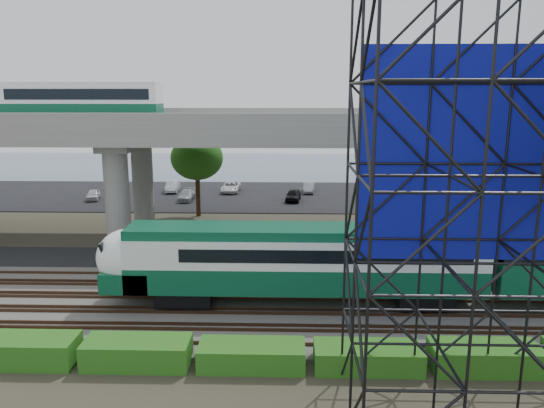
{
  "coord_description": "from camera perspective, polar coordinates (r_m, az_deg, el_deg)",
  "views": [
    {
      "loc": [
        2.48,
        -25.34,
        11.72
      ],
      "look_at": [
        1.58,
        6.0,
        5.04
      ],
      "focal_mm": 35.0,
      "sensor_mm": 36.0,
      "label": 1
    }
  ],
  "objects": [
    {
      "name": "trees",
      "position": [
        42.56,
        -8.06,
        3.6
      ],
      "size": [
        40.94,
        16.94,
        7.69
      ],
      "color": "#382314",
      "rests_on": "ground"
    },
    {
      "name": "harbor_water",
      "position": [
        82.21,
        -0.1,
        3.84
      ],
      "size": [
        140.0,
        40.0,
        0.03
      ],
      "primitive_type": "cube",
      "color": "#42566D",
      "rests_on": "ground"
    },
    {
      "name": "rail_tracks",
      "position": [
        29.74,
        -3.32,
        -10.61
      ],
      "size": [
        90.0,
        9.52,
        0.16
      ],
      "color": "#472D1E",
      "rests_on": "ballast_bed"
    },
    {
      "name": "commuter_train",
      "position": [
        28.9,
        7.72,
        -5.89
      ],
      "size": [
        29.3,
        3.06,
        4.3
      ],
      "color": "black",
      "rests_on": "rail_tracks"
    },
    {
      "name": "parked_cars",
      "position": [
        60.19,
        0.74,
        1.47
      ],
      "size": [
        38.36,
        9.69,
        1.3
      ],
      "color": "silver",
      "rests_on": "parking_lot"
    },
    {
      "name": "overpass",
      "position": [
        41.63,
        -3.15,
        7.18
      ],
      "size": [
        80.0,
        12.0,
        12.4
      ],
      "color": "#9E9B93",
      "rests_on": "ground"
    },
    {
      "name": "hedge_strip",
      "position": [
        23.86,
        -2.17,
        -15.86
      ],
      "size": [
        34.6,
        1.8,
        1.2
      ],
      "color": "#236316",
      "rests_on": "ground"
    },
    {
      "name": "scaffold_tower",
      "position": [
        19.14,
        22.59,
        -1.72
      ],
      "size": [
        9.36,
        6.36,
        15.0
      ],
      "color": "black",
      "rests_on": "ground"
    },
    {
      "name": "ballast_bed",
      "position": [
        29.81,
        -3.32,
        -10.93
      ],
      "size": [
        90.0,
        12.0,
        0.2
      ],
      "primitive_type": "cube",
      "color": "slate",
      "rests_on": "ground"
    },
    {
      "name": "suv",
      "position": [
        39.67,
        -12.96,
        -4.4
      ],
      "size": [
        4.66,
        2.35,
        1.26
      ],
      "primitive_type": "imported",
      "rotation": [
        0.0,
        0.0,
        1.63
      ],
      "color": "black",
      "rests_on": "service_road"
    },
    {
      "name": "parking_lot",
      "position": [
        60.53,
        -0.73,
        0.9
      ],
      "size": [
        90.0,
        18.0,
        0.08
      ],
      "primitive_type": "cube",
      "color": "black",
      "rests_on": "ground"
    },
    {
      "name": "service_road",
      "position": [
        37.77,
        -2.21,
        -5.99
      ],
      "size": [
        90.0,
        5.0,
        0.08
      ],
      "primitive_type": "cube",
      "color": "black",
      "rests_on": "ground"
    },
    {
      "name": "ground",
      "position": [
        28.03,
        -3.68,
        -12.71
      ],
      "size": [
        140.0,
        140.0,
        0.0
      ],
      "primitive_type": "plane",
      "color": "#474233",
      "rests_on": "ground"
    }
  ]
}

